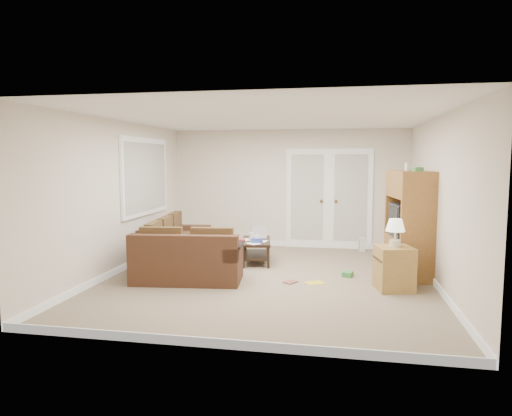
% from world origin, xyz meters
% --- Properties ---
extents(floor, '(5.50, 5.50, 0.00)m').
position_xyz_m(floor, '(0.00, 0.00, 0.00)').
color(floor, gray).
rests_on(floor, ground).
extents(ceiling, '(5.00, 5.50, 0.02)m').
position_xyz_m(ceiling, '(0.00, 0.00, 2.50)').
color(ceiling, white).
rests_on(ceiling, wall_back).
extents(wall_left, '(0.02, 5.50, 2.50)m').
position_xyz_m(wall_left, '(-2.50, 0.00, 1.25)').
color(wall_left, beige).
rests_on(wall_left, floor).
extents(wall_right, '(0.02, 5.50, 2.50)m').
position_xyz_m(wall_right, '(2.50, 0.00, 1.25)').
color(wall_right, beige).
rests_on(wall_right, floor).
extents(wall_back, '(5.00, 0.02, 2.50)m').
position_xyz_m(wall_back, '(0.00, 2.75, 1.25)').
color(wall_back, beige).
rests_on(wall_back, floor).
extents(wall_front, '(5.00, 0.02, 2.50)m').
position_xyz_m(wall_front, '(0.00, -2.75, 1.25)').
color(wall_front, beige).
rests_on(wall_front, floor).
extents(baseboards, '(5.00, 5.50, 0.10)m').
position_xyz_m(baseboards, '(0.00, 0.00, 0.05)').
color(baseboards, silver).
rests_on(baseboards, floor).
extents(french_doors, '(1.80, 0.05, 2.13)m').
position_xyz_m(french_doors, '(0.85, 2.71, 1.04)').
color(french_doors, silver).
rests_on(french_doors, floor).
extents(window_left, '(0.05, 1.92, 1.42)m').
position_xyz_m(window_left, '(-2.46, 1.00, 1.55)').
color(window_left, silver).
rests_on(window_left, wall_left).
extents(sectional_sofa, '(1.93, 2.56, 0.77)m').
position_xyz_m(sectional_sofa, '(-1.49, 0.17, 0.30)').
color(sectional_sofa, '#492C1C').
rests_on(sectional_sofa, floor).
extents(coffee_table, '(0.66, 1.07, 0.68)m').
position_xyz_m(coffee_table, '(-0.40, 1.10, 0.22)').
color(coffee_table, black).
rests_on(coffee_table, floor).
extents(tv_armoire, '(0.72, 1.12, 1.81)m').
position_xyz_m(tv_armoire, '(2.20, 0.56, 0.85)').
color(tv_armoire, brown).
rests_on(tv_armoire, floor).
extents(side_cabinet, '(0.58, 0.58, 1.03)m').
position_xyz_m(side_cabinet, '(1.87, -0.30, 0.37)').
color(side_cabinet, '#A67F3D').
rests_on(side_cabinet, floor).
extents(space_heater, '(0.13, 0.11, 0.28)m').
position_xyz_m(space_heater, '(1.55, 2.45, 0.14)').
color(space_heater, silver).
rests_on(space_heater, floor).
extents(floor_magazine, '(0.35, 0.33, 0.01)m').
position_xyz_m(floor_magazine, '(0.74, -0.14, 0.00)').
color(floor_magazine, gold).
rests_on(floor_magazine, floor).
extents(floor_greenbox, '(0.19, 0.23, 0.08)m').
position_xyz_m(floor_greenbox, '(1.23, 0.35, 0.04)').
color(floor_greenbox, '#3B833C').
rests_on(floor_greenbox, floor).
extents(floor_book, '(0.24, 0.26, 0.02)m').
position_xyz_m(floor_book, '(0.31, -0.14, 0.01)').
color(floor_book, brown).
rests_on(floor_book, floor).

